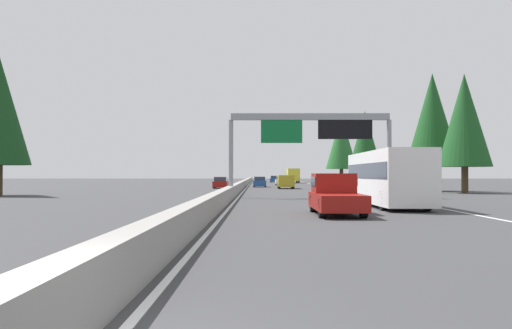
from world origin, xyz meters
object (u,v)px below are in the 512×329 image
at_px(sign_gantry_overhead, 312,131).
at_px(box_truck_near_right, 293,175).
at_px(sedan_near_center, 260,182).
at_px(conifer_right_near, 464,120).
at_px(minivan_distant_a, 286,181).
at_px(oncoming_near, 221,183).
at_px(conifer_right_mid, 432,119).
at_px(bus_far_right, 386,176).
at_px(sedan_mid_left, 274,179).
at_px(sedan_far_center, 281,181).
at_px(conifer_right_far, 365,140).
at_px(conifer_right_distant, 341,141).
at_px(pickup_distant_b, 335,194).

distance_m(sign_gantry_overhead, box_truck_near_right, 71.16).
height_order(sedan_near_center, conifer_right_near, conifer_right_near).
height_order(sign_gantry_overhead, minivan_distant_a, sign_gantry_overhead).
height_order(oncoming_near, conifer_right_mid, conifer_right_mid).
xyz_separation_m(bus_far_right, sedan_mid_left, (89.87, 3.83, -1.03)).
relative_size(sedan_far_center, conifer_right_far, 0.38).
distance_m(sign_gantry_overhead, conifer_right_near, 18.88).
xyz_separation_m(sign_gantry_overhead, conifer_right_far, (40.72, -12.02, 1.75)).
height_order(conifer_right_mid, conifer_right_far, conifer_right_mid).
bearing_deg(box_truck_near_right, conifer_right_distant, -155.44).
xyz_separation_m(conifer_right_near, conifer_right_mid, (6.10, 1.14, 0.71)).
relative_size(bus_far_right, oncoming_near, 2.61).
xyz_separation_m(sign_gantry_overhead, conifer_right_distant, (54.48, -10.52, 2.40)).
distance_m(sedan_far_center, oncoming_near, 21.86).
bearing_deg(sedan_mid_left, bus_far_right, -177.56).
xyz_separation_m(box_truck_near_right, conifer_right_distant, (-16.52, -7.55, 5.99)).
xyz_separation_m(sign_gantry_overhead, pickup_distant_b, (-17.61, 0.70, -4.29)).
relative_size(box_truck_near_right, oncoming_near, 1.93).
bearing_deg(conifer_right_far, conifer_right_near, -173.09).
distance_m(sedan_near_center, box_truck_near_right, 36.79).
bearing_deg(minivan_distant_a, oncoming_near, 80.42).
relative_size(conifer_right_mid, conifer_right_distant, 1.02).
bearing_deg(sedan_far_center, conifer_right_distant, -60.04).
height_order(bus_far_right, conifer_right_mid, conifer_right_mid).
bearing_deg(sign_gantry_overhead, sedan_near_center, 6.52).
height_order(conifer_right_far, conifer_right_distant, conifer_right_distant).
distance_m(bus_far_right, minivan_distant_a, 37.96).
relative_size(sedan_far_center, minivan_distant_a, 0.88).
bearing_deg(conifer_right_distant, sign_gantry_overhead, 169.07).
distance_m(sedan_mid_left, minivan_distant_a, 52.13).
distance_m(bus_far_right, conifer_right_mid, 30.39).
bearing_deg(minivan_distant_a, bus_far_right, -174.12).
bearing_deg(sedan_near_center, sedan_mid_left, -4.33).
distance_m(sign_gantry_overhead, conifer_right_mid, 22.09).
height_order(bus_far_right, box_truck_near_right, bus_far_right).
height_order(sedan_far_center, conifer_right_far, conifer_right_far).
height_order(sedan_mid_left, conifer_right_far, conifer_right_far).
height_order(conifer_right_mid, conifer_right_distant, conifer_right_mid).
bearing_deg(conifer_right_near, pickup_distant_b, 149.56).
xyz_separation_m(sign_gantry_overhead, sedan_far_center, (48.15, 0.45, -4.52)).
height_order(sedan_mid_left, box_truck_near_right, box_truck_near_right).
height_order(sedan_far_center, box_truck_near_right, box_truck_near_right).
relative_size(sedan_far_center, box_truck_near_right, 0.52).
height_order(minivan_distant_a, conifer_right_mid, conifer_right_mid).
bearing_deg(sign_gantry_overhead, pickup_distant_b, 177.71).
relative_size(pickup_distant_b, conifer_right_near, 0.48).
bearing_deg(oncoming_near, sedan_mid_left, 170.63).
xyz_separation_m(sedan_far_center, minivan_distant_a, (-21.51, 0.27, 0.27)).
distance_m(pickup_distant_b, bus_far_right, 7.61).
height_order(sign_gantry_overhead, oncoming_near, sign_gantry_overhead).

